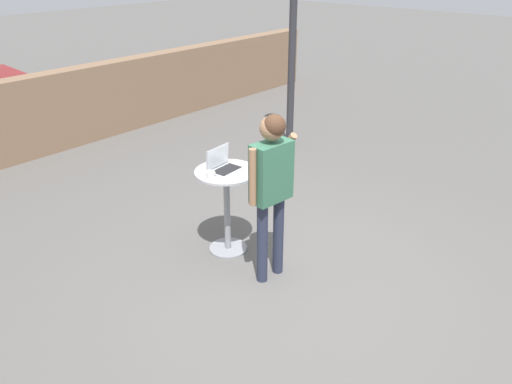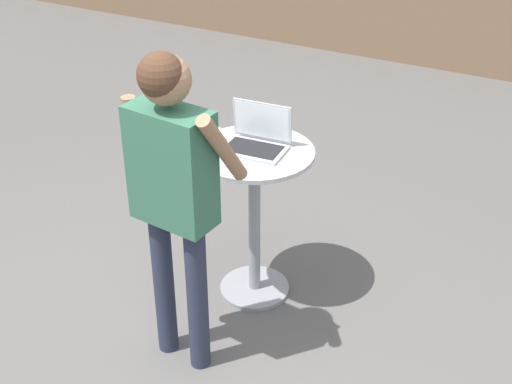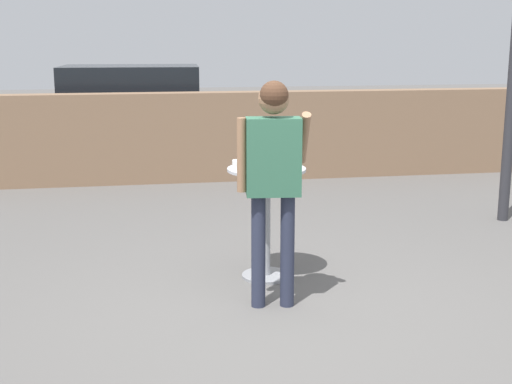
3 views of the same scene
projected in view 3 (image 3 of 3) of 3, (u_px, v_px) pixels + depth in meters
name	position (u px, v px, depth m)	size (l,w,h in m)	color
ground_plane	(282.00, 319.00, 5.34)	(50.00, 50.00, 0.00)	#5B5956
pavement_kerb	(206.00, 137.00, 10.39)	(13.90, 0.35, 1.29)	#84664C
cafe_table	(266.00, 206.00, 6.15)	(0.67, 0.67, 0.98)	gray
laptop	(265.00, 161.00, 6.10)	(0.36, 0.28, 0.25)	#B7BABF
coffee_mug	(238.00, 165.00, 6.01)	(0.12, 0.10, 0.08)	white
standing_person	(273.00, 164.00, 5.37)	(0.57, 0.36, 1.76)	#282D42
parked_car_near_street	(122.00, 114.00, 11.82)	(4.13, 1.94, 1.61)	maroon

